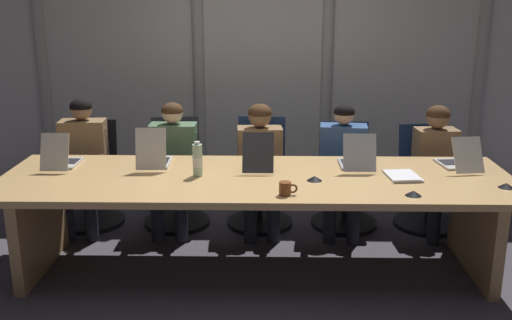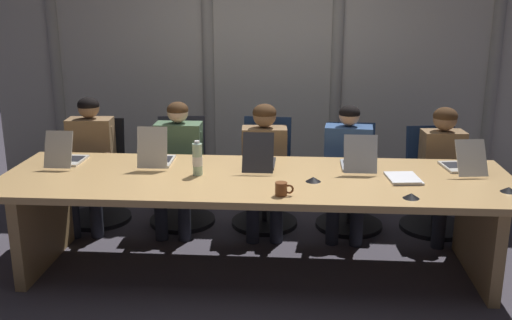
# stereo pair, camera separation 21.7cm
# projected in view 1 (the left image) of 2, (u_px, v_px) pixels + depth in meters

# --- Properties ---
(ground_plane) EXTENTS (11.77, 11.77, 0.00)m
(ground_plane) POSITION_uv_depth(u_px,v_px,m) (257.00, 268.00, 4.55)
(ground_plane) COLOR #47424C
(conference_table) EXTENTS (3.78, 1.15, 0.74)m
(conference_table) POSITION_uv_depth(u_px,v_px,m) (257.00, 195.00, 4.39)
(conference_table) COLOR tan
(conference_table) RESTS_ON ground_plane
(curtain_backdrop) EXTENTS (5.89, 0.16, 2.79)m
(curtain_backdrop) POSITION_uv_depth(u_px,v_px,m) (260.00, 59.00, 6.14)
(curtain_backdrop) COLOR beige
(curtain_backdrop) RESTS_ON ground_plane
(laptop_left_end) EXTENTS (0.22, 0.41, 0.29)m
(laptop_left_end) POSITION_uv_depth(u_px,v_px,m) (62.00, 160.00, 4.59)
(laptop_left_end) COLOR beige
(laptop_left_end) RESTS_ON conference_table
(laptop_left_mid) EXTENTS (0.24, 0.42, 0.33)m
(laptop_left_mid) POSITION_uv_depth(u_px,v_px,m) (154.00, 158.00, 4.60)
(laptop_left_mid) COLOR beige
(laptop_left_mid) RESTS_ON conference_table
(laptop_center) EXTENTS (0.24, 0.46, 0.30)m
(laptop_center) POSITION_uv_depth(u_px,v_px,m) (259.00, 160.00, 4.57)
(laptop_center) COLOR #2D2D33
(laptop_center) RESTS_ON conference_table
(laptop_right_mid) EXTENTS (0.25, 0.39, 0.29)m
(laptop_right_mid) POSITION_uv_depth(u_px,v_px,m) (357.00, 160.00, 4.56)
(laptop_right_mid) COLOR #A8ADB7
(laptop_right_mid) RESTS_ON conference_table
(laptop_right_end) EXTENTS (0.28, 0.46, 0.27)m
(laptop_right_end) POSITION_uv_depth(u_px,v_px,m) (458.00, 161.00, 4.56)
(laptop_right_end) COLOR beige
(laptop_right_end) RESTS_ON conference_table
(office_chair_left_end) EXTENTS (0.60, 0.60, 0.93)m
(office_chair_left_end) POSITION_uv_depth(u_px,v_px,m) (91.00, 186.00, 5.41)
(office_chair_left_end) COLOR black
(office_chair_left_end) RESTS_ON ground_plane
(office_chair_left_mid) EXTENTS (0.60, 0.60, 0.95)m
(office_chair_left_mid) POSITION_uv_depth(u_px,v_px,m) (176.00, 186.00, 5.40)
(office_chair_left_mid) COLOR #2D2D38
(office_chair_left_mid) RESTS_ON ground_plane
(office_chair_center) EXTENTS (0.60, 0.60, 0.96)m
(office_chair_center) POSITION_uv_depth(u_px,v_px,m) (260.00, 186.00, 5.39)
(office_chair_center) COLOR navy
(office_chair_center) RESTS_ON ground_plane
(office_chair_right_mid) EXTENTS (0.60, 0.60, 0.92)m
(office_chair_right_mid) POSITION_uv_depth(u_px,v_px,m) (344.00, 188.00, 5.37)
(office_chair_right_mid) COLOR navy
(office_chair_right_mid) RESTS_ON ground_plane
(office_chair_right_end) EXTENTS (0.60, 0.61, 0.90)m
(office_chair_right_end) POSITION_uv_depth(u_px,v_px,m) (427.00, 189.00, 5.36)
(office_chair_right_end) COLOR navy
(office_chair_right_end) RESTS_ON ground_plane
(person_left_end) EXTENTS (0.43, 0.57, 1.17)m
(person_left_end) POSITION_uv_depth(u_px,v_px,m) (83.00, 158.00, 5.18)
(person_left_end) COLOR olive
(person_left_end) RESTS_ON ground_plane
(person_left_mid) EXTENTS (0.42, 0.55, 1.13)m
(person_left_mid) POSITION_uv_depth(u_px,v_px,m) (173.00, 160.00, 5.17)
(person_left_mid) COLOR #4C6B4C
(person_left_mid) RESTS_ON ground_plane
(person_center) EXTENTS (0.43, 0.56, 1.13)m
(person_center) POSITION_uv_depth(u_px,v_px,m) (260.00, 160.00, 5.15)
(person_center) COLOR olive
(person_center) RESTS_ON ground_plane
(person_right_mid) EXTENTS (0.45, 0.57, 1.12)m
(person_right_mid) POSITION_uv_depth(u_px,v_px,m) (343.00, 162.00, 5.14)
(person_right_mid) COLOR #335184
(person_right_mid) RESTS_ON ground_plane
(person_right_end) EXTENTS (0.39, 0.56, 1.12)m
(person_right_end) POSITION_uv_depth(u_px,v_px,m) (438.00, 162.00, 5.12)
(person_right_end) COLOR olive
(person_right_end) RESTS_ON ground_plane
(water_bottle_primary) EXTENTS (0.07, 0.07, 0.26)m
(water_bottle_primary) POSITION_uv_depth(u_px,v_px,m) (198.00, 160.00, 4.34)
(water_bottle_primary) COLOR #ADD1B2
(water_bottle_primary) RESTS_ON conference_table
(coffee_mug_near) EXTENTS (0.13, 0.08, 0.09)m
(coffee_mug_near) POSITION_uv_depth(u_px,v_px,m) (286.00, 188.00, 3.94)
(coffee_mug_near) COLOR brown
(coffee_mug_near) RESTS_ON conference_table
(conference_mic_left_side) EXTENTS (0.11, 0.11, 0.03)m
(conference_mic_left_side) POSITION_uv_depth(u_px,v_px,m) (314.00, 178.00, 4.25)
(conference_mic_left_side) COLOR black
(conference_mic_left_side) RESTS_ON conference_table
(conference_mic_middle) EXTENTS (0.11, 0.11, 0.03)m
(conference_mic_middle) POSITION_uv_depth(u_px,v_px,m) (506.00, 185.00, 4.09)
(conference_mic_middle) COLOR black
(conference_mic_middle) RESTS_ON conference_table
(conference_mic_right_side) EXTENTS (0.11, 0.11, 0.03)m
(conference_mic_right_side) POSITION_uv_depth(u_px,v_px,m) (413.00, 193.00, 3.93)
(conference_mic_right_side) COLOR black
(conference_mic_right_side) RESTS_ON conference_table
(spiral_notepad) EXTENTS (0.25, 0.33, 0.03)m
(spiral_notepad) POSITION_uv_depth(u_px,v_px,m) (403.00, 176.00, 4.33)
(spiral_notepad) COLOR silver
(spiral_notepad) RESTS_ON conference_table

